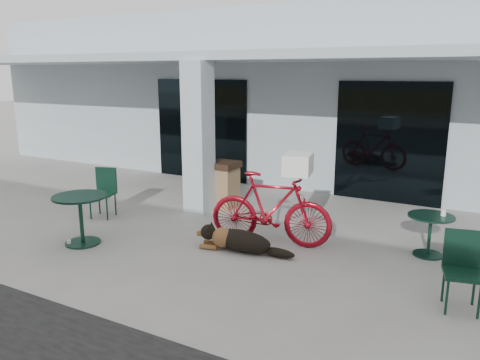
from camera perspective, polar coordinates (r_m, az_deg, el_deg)
The scene contains 16 objects.
ground at distance 7.45m, azimuth -5.05°, elevation -9.89°, with size 80.00×80.00×0.00m, color #A29F99.
building at distance 14.71m, azimuth 13.72°, elevation 10.17°, with size 22.00×7.00×4.50m, color #ADBCC4.
storefront_glass_left at distance 12.87m, azimuth -4.76°, elevation 6.11°, with size 2.80×0.06×2.70m, color black.
storefront_glass_right at distance 10.96m, azimuth 17.70°, elevation 4.33°, with size 2.40×0.06×2.70m, color black.
column at distance 9.70m, azimuth -5.09°, elevation 5.08°, with size 0.50×0.50×3.12m, color #ADBCC4.
overhang at distance 10.05m, azimuth 6.39°, elevation 14.76°, with size 22.00×2.80×0.18m, color #ADBCC4.
bicycle at distance 7.96m, azimuth 3.75°, elevation -3.53°, with size 0.59×2.10×1.26m, color maroon.
laundry_basket at distance 7.68m, azimuth 7.10°, elevation 1.94°, with size 0.57×0.43×0.34m, color white.
dog at distance 7.75m, azimuth 0.08°, elevation -7.25°, with size 1.25×0.42×0.42m, color black, non-canonical shape.
cup_near_dog at distance 8.58m, azimuth -20.12°, elevation -7.19°, with size 0.07×0.07×0.09m, color white.
cafe_table_near at distance 8.46m, azimuth -18.79°, elevation -4.62°, with size 0.91×0.91×0.86m, color #133829, non-canonical shape.
cafe_chair_near at distance 9.85m, azimuth -16.44°, elevation -1.58°, with size 0.45×0.49×1.00m, color #133829, non-canonical shape.
cafe_table_far at distance 8.13m, azimuth 22.09°, elevation -6.29°, with size 0.72×0.72×0.67m, color #133829, non-canonical shape.
cafe_chair_far_a at distance 6.45m, azimuth 25.53°, elevation -10.20°, with size 0.44×0.49×0.98m, color #133829, non-canonical shape.
cup_on_table at distance 8.07m, azimuth 23.56°, elevation -3.65°, with size 0.08×0.08×0.11m, color white.
trash_receptacle at distance 10.15m, azimuth -2.00°, elevation -0.57°, with size 0.59×0.59×1.01m, color olive, non-canonical shape.
Camera 1 is at (3.84, -5.68, 2.90)m, focal length 35.00 mm.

